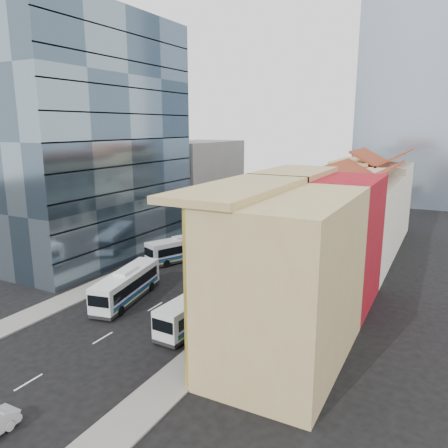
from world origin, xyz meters
The scene contains 13 objects.
ground centered at (0.00, 0.00, 0.00)m, with size 200.00×200.00×0.00m, color black.
sidewalk_right centered at (8.50, 22.00, 0.07)m, with size 3.00×90.00×0.15m, color slate.
sidewalk_left centered at (-8.50, 22.00, 0.07)m, with size 3.00×90.00×0.15m, color slate.
shophouse_tan centered at (14.00, 5.00, 6.00)m, with size 8.00×14.00×12.00m, color tan.
shophouse_red centered at (14.00, 17.00, 6.00)m, with size 8.00×10.00×12.00m, color #A2121C.
shophouse_cream_near centered at (14.00, 26.50, 5.00)m, with size 8.00×9.00×10.00m, color white.
shophouse_cream_mid centered at (14.00, 35.50, 5.00)m, with size 8.00×9.00×10.00m, color white.
shophouse_cream_far centered at (14.00, 46.00, 5.50)m, with size 8.00×12.00×11.00m, color white.
office_tower centered at (-17.00, 19.00, 15.00)m, with size 12.00×26.00×30.00m, color #384A59.
office_block_far centered at (-16.00, 42.00, 7.00)m, with size 10.00×18.00×14.00m, color gray.
bus_left_near centered at (-3.27, 7.93, 1.61)m, with size 2.34×10.01×3.21m, color white, non-canonical shape.
bus_left_far centered at (-5.50, 21.55, 1.60)m, with size 2.34×9.99×3.20m, color silver, non-canonical shape.
bus_right centered at (5.50, 6.64, 1.54)m, with size 2.25×9.63×3.09m, color silver, non-canonical shape.
Camera 1 is at (23.50, -22.90, 16.60)m, focal length 35.00 mm.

